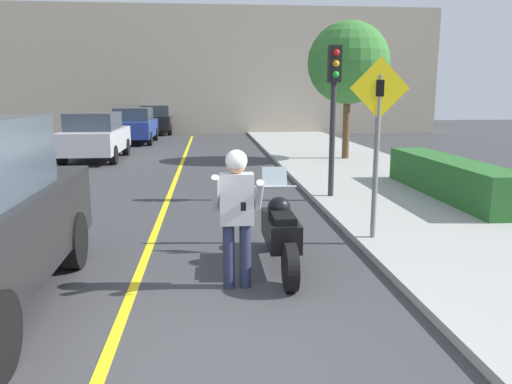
# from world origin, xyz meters

# --- Properties ---
(ground_plane) EXTENTS (80.00, 80.00, 0.00)m
(ground_plane) POSITION_xyz_m (0.00, 0.00, 0.00)
(ground_plane) COLOR #38383A
(sidewalk_curb) EXTENTS (4.40, 44.00, 0.11)m
(sidewalk_curb) POSITION_xyz_m (4.80, 4.00, 0.06)
(sidewalk_curb) COLOR #9E9E99
(sidewalk_curb) RESTS_ON ground
(road_center_line) EXTENTS (0.12, 36.00, 0.01)m
(road_center_line) POSITION_xyz_m (-0.60, 6.00, 0.00)
(road_center_line) COLOR yellow
(road_center_line) RESTS_ON ground
(building_backdrop) EXTENTS (28.00, 1.20, 7.27)m
(building_backdrop) POSITION_xyz_m (0.00, 26.00, 3.64)
(building_backdrop) COLOR #B2A38E
(building_backdrop) RESTS_ON ground
(motorcycle) EXTENTS (0.62, 2.27, 1.28)m
(motorcycle) POSITION_xyz_m (1.28, 2.36, 0.49)
(motorcycle) COLOR black
(motorcycle) RESTS_ON ground
(person_biker) EXTENTS (0.59, 0.46, 1.68)m
(person_biker) POSITION_xyz_m (0.66, 1.66, 1.03)
(person_biker) COLOR #282D4C
(person_biker) RESTS_ON ground
(crossing_sign) EXTENTS (0.91, 0.08, 2.74)m
(crossing_sign) POSITION_xyz_m (2.87, 3.25, 1.76)
(crossing_sign) COLOR slate
(crossing_sign) RESTS_ON sidewalk_curb
(traffic_light) EXTENTS (0.26, 0.30, 3.20)m
(traffic_light) POSITION_xyz_m (3.00, 6.50, 2.36)
(traffic_light) COLOR #2D2D30
(traffic_light) RESTS_ON sidewalk_curb
(hedge_row) EXTENTS (0.90, 4.87, 0.80)m
(hedge_row) POSITION_xyz_m (5.60, 6.31, 0.51)
(hedge_row) COLOR #286028
(hedge_row) RESTS_ON sidewalk_curb
(street_tree) EXTENTS (2.77, 2.77, 4.63)m
(street_tree) POSITION_xyz_m (5.08, 12.95, 3.35)
(street_tree) COLOR brown
(street_tree) RESTS_ON sidewalk_curb
(parked_car_silver) EXTENTS (1.88, 4.20, 1.68)m
(parked_car_silver) POSITION_xyz_m (-3.68, 14.13, 0.86)
(parked_car_silver) COLOR black
(parked_car_silver) RESTS_ON ground
(parked_car_blue) EXTENTS (1.88, 4.20, 1.68)m
(parked_car_blue) POSITION_xyz_m (-3.21, 20.37, 0.86)
(parked_car_blue) COLOR black
(parked_car_blue) RESTS_ON ground
(parked_car_black) EXTENTS (1.88, 4.20, 1.68)m
(parked_car_black) POSITION_xyz_m (-2.73, 26.14, 0.86)
(parked_car_black) COLOR black
(parked_car_black) RESTS_ON ground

